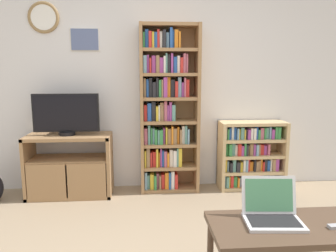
# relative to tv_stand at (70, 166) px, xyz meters

# --- Properties ---
(wall_back) EXTENTS (6.81, 0.09, 2.60)m
(wall_back) POSITION_rel_tv_stand_xyz_m (0.94, 0.28, 0.95)
(wall_back) COLOR silver
(wall_back) RESTS_ON ground_plane
(tv_stand) EXTENTS (0.93, 0.42, 0.70)m
(tv_stand) POSITION_rel_tv_stand_xyz_m (0.00, 0.00, 0.00)
(tv_stand) COLOR #9E754C
(tv_stand) RESTS_ON ground_plane
(television) EXTENTS (0.72, 0.18, 0.46)m
(television) POSITION_rel_tv_stand_xyz_m (-0.01, 0.02, 0.58)
(television) COLOR black
(television) RESTS_ON tv_stand
(bookshelf_tall) EXTENTS (0.68, 0.29, 1.92)m
(bookshelf_tall) POSITION_rel_tv_stand_xyz_m (1.11, 0.11, 0.61)
(bookshelf_tall) COLOR #9E754C
(bookshelf_tall) RESTS_ON ground_plane
(bookshelf_short) EXTENTS (0.78, 0.30, 0.81)m
(bookshelf_short) POSITION_rel_tv_stand_xyz_m (2.11, 0.10, 0.05)
(bookshelf_short) COLOR tan
(bookshelf_short) RESTS_ON ground_plane
(coffee_table) EXTENTS (1.01, 0.49, 0.47)m
(coffee_table) POSITION_rel_tv_stand_xyz_m (1.75, -1.81, 0.06)
(coffee_table) COLOR #4C3828
(coffee_table) RESTS_ON ground_plane
(laptop) EXTENTS (0.37, 0.32, 0.26)m
(laptop) POSITION_rel_tv_stand_xyz_m (1.65, -1.74, 0.18)
(laptop) COLOR silver
(laptop) RESTS_ON coffee_table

